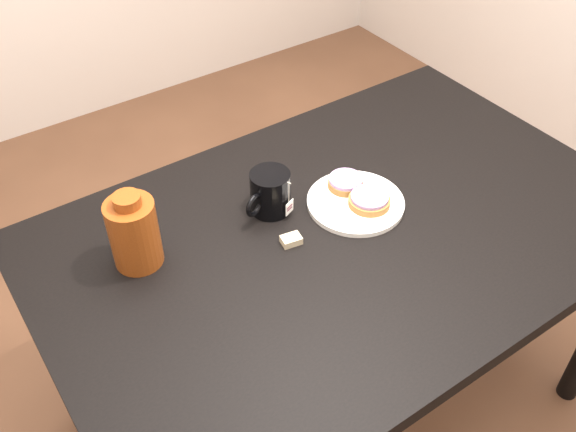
% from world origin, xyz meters
% --- Properties ---
extents(ground_plane, '(4.00, 4.00, 0.00)m').
position_xyz_m(ground_plane, '(0.00, 0.00, 0.00)').
color(ground_plane, brown).
extents(table, '(1.40, 0.90, 0.75)m').
position_xyz_m(table, '(0.00, 0.00, 0.67)').
color(table, black).
rests_on(table, ground_plane).
extents(plate, '(0.24, 0.24, 0.02)m').
position_xyz_m(plate, '(0.07, 0.05, 0.76)').
color(plate, white).
rests_on(plate, table).
extents(bagel_back, '(0.11, 0.11, 0.03)m').
position_xyz_m(bagel_back, '(0.09, 0.10, 0.78)').
color(bagel_back, brown).
rests_on(bagel_back, plate).
extents(bagel_front, '(0.11, 0.11, 0.03)m').
position_xyz_m(bagel_front, '(0.09, 0.02, 0.78)').
color(bagel_front, brown).
rests_on(bagel_front, plate).
extents(mug, '(0.15, 0.12, 0.11)m').
position_xyz_m(mug, '(-0.11, 0.15, 0.80)').
color(mug, black).
rests_on(mug, table).
extents(teabag_pouch, '(0.05, 0.04, 0.02)m').
position_xyz_m(teabag_pouch, '(-0.13, 0.03, 0.76)').
color(teabag_pouch, '#C6B793').
rests_on(teabag_pouch, table).
extents(bagel_package, '(0.13, 0.13, 0.18)m').
position_xyz_m(bagel_package, '(-0.44, 0.17, 0.83)').
color(bagel_package, '#5C240C').
rests_on(bagel_package, table).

